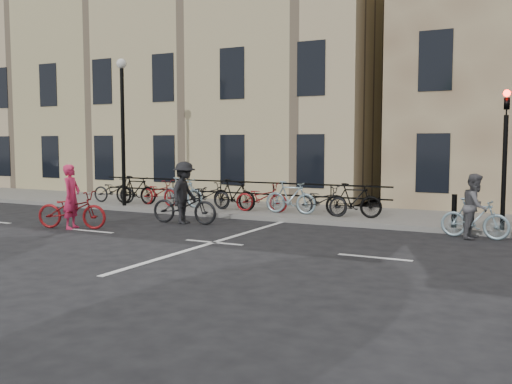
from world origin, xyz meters
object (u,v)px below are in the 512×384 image
at_px(traffic_light, 505,142).
at_px(lamp_post, 123,113).
at_px(cyclist_pink, 72,206).
at_px(cyclist_grey, 475,212).
at_px(cyclist_dark, 184,199).

distance_m(traffic_light, lamp_post, 12.74).
bearing_deg(lamp_post, cyclist_pink, -68.06).
height_order(traffic_light, lamp_post, lamp_post).
bearing_deg(traffic_light, cyclist_grey, -127.12).
height_order(traffic_light, cyclist_dark, traffic_light).
xyz_separation_m(traffic_light, cyclist_pink, (-10.97, -4.24, -1.82)).
relative_size(traffic_light, cyclist_dark, 1.79).
height_order(lamp_post, cyclist_pink, lamp_post).
bearing_deg(traffic_light, cyclist_pink, -158.89).
height_order(cyclist_pink, cyclist_dark, cyclist_dark).
xyz_separation_m(traffic_light, cyclist_dark, (-8.70, -1.93, -1.72)).
bearing_deg(lamp_post, cyclist_grey, -4.00).
distance_m(traffic_light, cyclist_dark, 9.08).
xyz_separation_m(cyclist_pink, cyclist_dark, (2.27, 2.30, 0.10)).
bearing_deg(cyclist_grey, lamp_post, 92.86).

